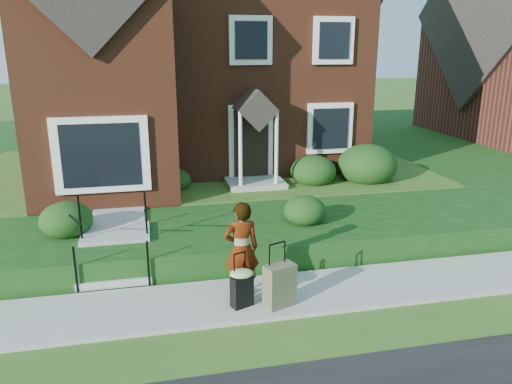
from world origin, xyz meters
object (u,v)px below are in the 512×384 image
object	(u,v)px
front_steps	(115,249)
woman	(241,249)
suitcase_olive	(280,285)
suitcase_black	(242,286)

from	to	relation	value
front_steps	woman	distance (m)	2.91
woman	suitcase_olive	world-z (taller)	woman
suitcase_olive	front_steps	bearing A→B (deg)	121.17
suitcase_black	suitcase_olive	xyz separation A→B (m)	(0.65, -0.13, 0.00)
front_steps	suitcase_black	xyz separation A→B (m)	(2.22, -2.15, -0.01)
suitcase_olive	woman	bearing A→B (deg)	114.54
front_steps	woman	bearing A→B (deg)	-36.60
front_steps	woman	world-z (taller)	woman
suitcase_black	woman	bearing A→B (deg)	57.30
suitcase_black	front_steps	bearing A→B (deg)	113.80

